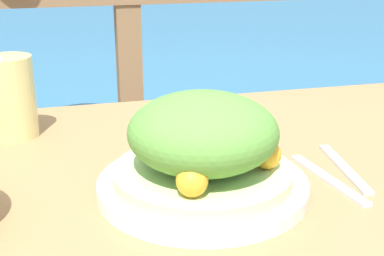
# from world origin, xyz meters

# --- Properties ---
(patio_table) EXTENTS (1.19, 0.84, 0.77)m
(patio_table) POSITION_xyz_m (0.00, 0.00, 0.67)
(patio_table) COLOR #997047
(patio_table) RESTS_ON ground_plane
(railing_fence) EXTENTS (2.80, 0.08, 1.02)m
(railing_fence) POSITION_xyz_m (0.00, 0.87, 0.77)
(railing_fence) COLOR brown
(railing_fence) RESTS_ON ground_plane
(sea_backdrop) EXTENTS (12.00, 4.00, 0.48)m
(sea_backdrop) POSITION_xyz_m (0.00, 3.37, 0.24)
(sea_backdrop) COLOR teal
(sea_backdrop) RESTS_ON ground_plane
(salad_plate) EXTENTS (0.29, 0.29, 0.14)m
(salad_plate) POSITION_xyz_m (-0.03, -0.04, 0.83)
(salad_plate) COLOR white
(salad_plate) RESTS_ON patio_table
(drink_glass) EXTENTS (0.09, 0.09, 0.25)m
(drink_glass) POSITION_xyz_m (-0.29, 0.26, 0.85)
(drink_glass) COLOR #DBCC7F
(drink_glass) RESTS_ON patio_table
(fork) EXTENTS (0.04, 0.18, 0.00)m
(fork) POSITION_xyz_m (0.16, -0.05, 0.78)
(fork) COLOR silver
(fork) RESTS_ON patio_table
(knife) EXTENTS (0.04, 0.18, 0.00)m
(knife) POSITION_xyz_m (0.21, -0.02, 0.78)
(knife) COLOR silver
(knife) RESTS_ON patio_table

